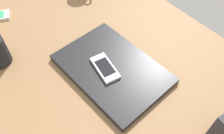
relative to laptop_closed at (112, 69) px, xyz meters
The scene contains 3 objects.
desk_surface 7.10cm from the laptop_closed, 166.74° to the left, with size 120.00×80.00×3.00cm, color olive.
laptop_closed is the anchor object (origin of this frame).
cell_phone_on_laptop 2.86cm from the laptop_closed, 107.91° to the right, with size 12.06×7.00×1.16cm.
Camera 1 is at (43.12, -30.94, 64.48)cm, focal length 37.87 mm.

